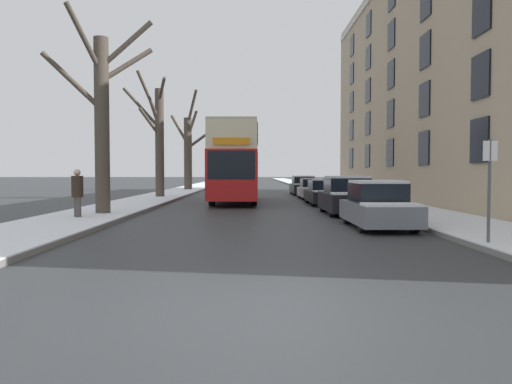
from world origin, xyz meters
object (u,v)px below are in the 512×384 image
at_px(bare_tree_left_2, 188,149).
at_px(pedestrian_left_sidewalk, 77,193).
at_px(parked_car_2, 325,193).
at_px(bare_tree_left_1, 158,137).
at_px(parked_car_0, 378,206).
at_px(double_decker_bus, 235,159).
at_px(street_sign_post, 489,186).
at_px(parked_car_4, 303,186).
at_px(parked_car_1, 347,197).
at_px(bare_tree_left_0, 102,115).
at_px(parked_car_3, 313,189).

xyz_separation_m(bare_tree_left_2, pedestrian_left_sidewalk, (-0.30, -27.71, -2.76)).
height_order(parked_car_2, pedestrian_left_sidewalk, pedestrian_left_sidewalk).
relative_size(bare_tree_left_1, parked_car_0, 2.03).
bearing_deg(double_decker_bus, street_sign_post, -70.16).
relative_size(parked_car_2, parked_car_4, 0.98).
xyz_separation_m(parked_car_0, parked_car_1, (-0.00, 4.98, 0.04)).
xyz_separation_m(parked_car_1, parked_car_2, (0.00, 6.05, -0.09)).
bearing_deg(double_decker_bus, bare_tree_left_1, 143.99).
xyz_separation_m(bare_tree_left_0, street_sign_post, (10.94, -8.06, -2.46)).
xyz_separation_m(double_decker_bus, parked_car_2, (4.84, -1.92, -1.80)).
bearing_deg(bare_tree_left_2, parked_car_4, -37.58).
height_order(bare_tree_left_1, bare_tree_left_2, bare_tree_left_2).
height_order(double_decker_bus, parked_car_4, double_decker_bus).
distance_m(bare_tree_left_1, parked_car_4, 11.90).
relative_size(bare_tree_left_0, bare_tree_left_1, 0.97).
relative_size(bare_tree_left_1, double_decker_bus, 0.79).
height_order(parked_car_3, street_sign_post, street_sign_post).
xyz_separation_m(parked_car_0, parked_car_4, (-0.00, 22.38, -0.00)).
xyz_separation_m(parked_car_1, pedestrian_left_sidewalk, (-9.93, -2.91, 0.29)).
xyz_separation_m(bare_tree_left_0, pedestrian_left_sidewalk, (-0.37, -1.72, -2.86)).
bearing_deg(parked_car_0, bare_tree_left_1, 120.71).
distance_m(parked_car_0, parked_car_3, 16.37).
height_order(parked_car_0, parked_car_3, parked_car_0).
relative_size(bare_tree_left_1, pedestrian_left_sidewalk, 4.36).
height_order(parked_car_2, parked_car_4, parked_car_4).
bearing_deg(street_sign_post, bare_tree_left_2, 107.91).
relative_size(bare_tree_left_1, street_sign_post, 3.26).
relative_size(bare_tree_left_2, pedestrian_left_sidewalk, 4.90).
xyz_separation_m(parked_car_0, parked_car_3, (-0.00, 16.37, -0.05)).
bearing_deg(bare_tree_left_1, bare_tree_left_2, 88.93).
bearing_deg(bare_tree_left_2, street_sign_post, -72.09).
height_order(parked_car_0, parked_car_4, parked_car_0).
height_order(double_decker_bus, parked_car_0, double_decker_bus).
bearing_deg(parked_car_2, parked_car_1, -90.00).
bearing_deg(double_decker_bus, pedestrian_left_sidewalk, -115.07).
bearing_deg(parked_car_4, street_sign_post, -87.04).
bearing_deg(parked_car_3, parked_car_4, 90.00).
height_order(bare_tree_left_1, parked_car_2, bare_tree_left_1).
bearing_deg(double_decker_bus, bare_tree_left_0, -117.28).
distance_m(bare_tree_left_2, pedestrian_left_sidewalk, 27.85).
xyz_separation_m(bare_tree_left_2, parked_car_4, (9.63, -7.41, -3.10)).
distance_m(bare_tree_left_1, parked_car_2, 11.82).
bearing_deg(parked_car_4, bare_tree_left_0, -117.23).
bearing_deg(bare_tree_left_2, pedestrian_left_sidewalk, -90.63).
distance_m(parked_car_3, pedestrian_left_sidewalk, 17.41).
distance_m(bare_tree_left_2, parked_car_0, 31.46).
distance_m(bare_tree_left_0, pedestrian_left_sidewalk, 3.36).
height_order(parked_car_3, parked_car_4, parked_car_4).
xyz_separation_m(bare_tree_left_1, street_sign_post, (11.25, -20.88, -2.57)).
distance_m(double_decker_bus, parked_car_1, 9.49).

